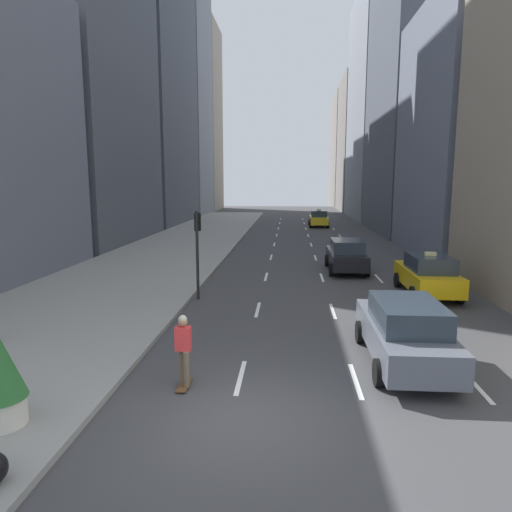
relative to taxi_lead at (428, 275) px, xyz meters
name	(u,v)px	position (x,y,z in m)	size (l,w,h in m)	color
ground_plane	(240,419)	(-6.80, -10.79, -0.88)	(160.00, 160.00, 0.00)	#3D3D3F
sidewalk_left	(190,241)	(-13.80, 16.21, -0.81)	(8.00, 66.00, 0.15)	gray
lane_markings	(313,251)	(-4.20, 12.21, -0.87)	(5.72, 56.00, 0.01)	white
building_row_left	(150,84)	(-20.80, 30.13, 14.04)	(6.00, 72.86, 34.40)	slate
building_row_right	(393,107)	(5.20, 33.25, 11.93)	(6.00, 90.38, 33.28)	gray
taxi_lead	(428,275)	(0.00, 0.00, 0.00)	(2.02, 4.40, 1.87)	yellow
taxi_second	(319,218)	(-2.80, 29.35, 0.00)	(2.02, 4.40, 1.87)	yellow
sedan_black_near	(405,331)	(-2.80, -7.62, 0.01)	(2.02, 4.76, 1.74)	#565B66
sedan_silver_behind	(346,255)	(-2.80, 4.96, 0.00)	(2.02, 4.49, 1.72)	black
skateboarder	(183,348)	(-8.26, -9.41, 0.08)	(0.36, 0.80, 1.75)	brown
traffic_light_pole	(197,240)	(-9.55, -1.28, 1.53)	(0.24, 0.42, 3.60)	black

